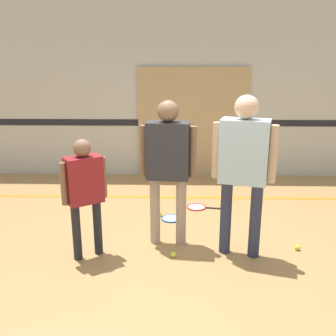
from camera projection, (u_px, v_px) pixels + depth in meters
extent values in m
plane|color=#A87F4C|center=(177.00, 249.00, 4.41)|extent=(16.00, 16.00, 0.00)
cube|color=beige|center=(178.00, 92.00, 6.92)|extent=(16.00, 0.06, 3.20)
cube|color=black|center=(178.00, 123.00, 7.05)|extent=(16.00, 0.01, 0.12)
cube|color=tan|center=(193.00, 123.00, 7.02)|extent=(2.05, 0.05, 2.04)
cube|color=orange|center=(178.00, 197.00, 6.10)|extent=(14.40, 0.10, 0.01)
cylinder|color=tan|center=(155.00, 210.00, 4.48)|extent=(0.12, 0.12, 0.83)
cylinder|color=tan|center=(181.00, 212.00, 4.44)|extent=(0.12, 0.12, 0.83)
cube|color=#2D2D33|center=(168.00, 151.00, 4.26)|extent=(0.50, 0.31, 0.65)
sphere|color=brown|center=(168.00, 111.00, 4.14)|extent=(0.24, 0.24, 0.24)
cylinder|color=brown|center=(143.00, 151.00, 4.29)|extent=(0.09, 0.09, 0.59)
cylinder|color=brown|center=(193.00, 152.00, 4.23)|extent=(0.09, 0.09, 0.59)
cylinder|color=#232328|center=(77.00, 232.00, 4.11)|extent=(0.09, 0.09, 0.65)
cylinder|color=#232328|center=(98.00, 227.00, 4.24)|extent=(0.09, 0.09, 0.65)
cube|color=maroon|center=(84.00, 180.00, 4.01)|extent=(0.43, 0.38, 0.51)
sphere|color=brown|center=(82.00, 148.00, 3.92)|extent=(0.19, 0.19, 0.19)
cylinder|color=brown|center=(64.00, 184.00, 3.90)|extent=(0.07, 0.07, 0.46)
cylinder|color=brown|center=(103.00, 177.00, 4.13)|extent=(0.07, 0.07, 0.46)
cylinder|color=#2D334C|center=(255.00, 221.00, 4.14)|extent=(0.13, 0.13, 0.87)
cylinder|color=#2D334C|center=(226.00, 217.00, 4.24)|extent=(0.13, 0.13, 0.87)
cube|color=silver|center=(244.00, 151.00, 3.98)|extent=(0.56, 0.41, 0.69)
sphere|color=#DBAD89|center=(247.00, 107.00, 3.85)|extent=(0.25, 0.25, 0.25)
cylinder|color=#DBAD89|center=(273.00, 154.00, 3.89)|extent=(0.09, 0.09, 0.61)
cylinder|color=#DBAD89|center=(216.00, 150.00, 4.07)|extent=(0.09, 0.09, 0.61)
torus|color=blue|center=(171.00, 218.00, 5.25)|extent=(0.39, 0.39, 0.02)
cylinder|color=silver|center=(171.00, 218.00, 5.25)|extent=(0.24, 0.24, 0.01)
cylinder|color=black|center=(180.00, 225.00, 5.04)|extent=(0.13, 0.21, 0.02)
sphere|color=black|center=(184.00, 228.00, 4.94)|extent=(0.03, 0.03, 0.03)
torus|color=red|center=(196.00, 207.00, 5.67)|extent=(0.34, 0.34, 0.02)
cylinder|color=silver|center=(196.00, 207.00, 5.67)|extent=(0.25, 0.25, 0.01)
cylinder|color=black|center=(212.00, 208.00, 5.62)|extent=(0.22, 0.06, 0.02)
sphere|color=black|center=(220.00, 209.00, 5.60)|extent=(0.03, 0.03, 0.03)
sphere|color=#CCE038|center=(173.00, 254.00, 4.22)|extent=(0.07, 0.07, 0.07)
sphere|color=#CCE038|center=(160.00, 214.00, 5.35)|extent=(0.07, 0.07, 0.07)
sphere|color=#CCE038|center=(297.00, 247.00, 4.38)|extent=(0.07, 0.07, 0.07)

